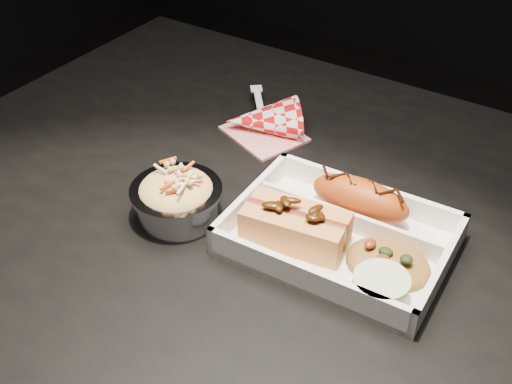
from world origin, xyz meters
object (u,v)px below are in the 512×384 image
Objects in this scene: foil_coleslaw_cup at (177,196)px; napkin_fork at (262,120)px; dining_table at (324,282)px; hotdog at (295,224)px; fried_pastry at (360,199)px; food_tray at (339,239)px.

foil_coleslaw_cup reaches higher than napkin_fork.
napkin_fork reaches higher than dining_table.
hotdog is at bearing -114.55° from dining_table.
napkin_fork is at bearing 142.35° from dining_table.
hotdog is (-0.04, -0.08, 0.00)m from fried_pastry.
dining_table is 0.22m from foil_coleslaw_cup.
fried_pastry reaches higher than dining_table.
foil_coleslaw_cup is at bearing -175.78° from hotdog.
napkin_fork is (-0.21, 0.17, 0.01)m from food_tray.
fried_pastry is 0.09m from hotdog.
dining_table is 7.67× the size of napkin_fork.
hotdog is 0.26m from napkin_fork.
dining_table is at bearing 138.55° from food_tray.
hotdog is at bearing 12.62° from foil_coleslaw_cup.
fried_pastry is 0.22m from foil_coleslaw_cup.
foil_coleslaw_cup is at bearing -148.40° from fried_pastry.
foil_coleslaw_cup reaches higher than hotdog.
foil_coleslaw_cup is at bearing -33.17° from napkin_fork.
napkin_fork reaches higher than food_tray.
food_tray is 2.06× the size of fried_pastry.
dining_table is at bearing 25.27° from foil_coleslaw_cup.
napkin_fork reaches higher than fried_pastry.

